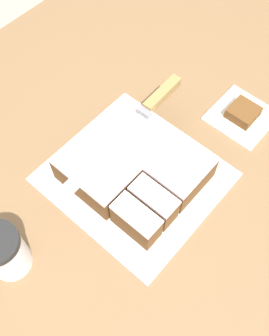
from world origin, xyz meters
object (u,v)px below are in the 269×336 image
coffee_cup (4,252)px  brownie (243,112)px  cake (134,166)px  cake_board (134,177)px  knife (148,108)px

coffee_cup → brownie: bearing=-13.4°
cake → cake_board: bearing=-132.6°
brownie → cake_board: bearing=163.9°
knife → brownie: 0.23m
cake → coffee_cup: bearing=169.9°
coffee_cup → brownie: 0.59m
knife → coffee_cup: 0.40m
cake_board → coffee_cup: (-0.29, 0.05, 0.05)m
knife → brownie: (0.18, -0.14, -0.07)m
cake → coffee_cup: size_ratio=2.23×
cake → knife: (0.11, 0.05, 0.04)m
brownie → cake: bearing=163.2°
coffee_cup → cake_board: bearing=-10.7°
cake_board → coffee_cup: 0.30m
cake → brownie: 0.29m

